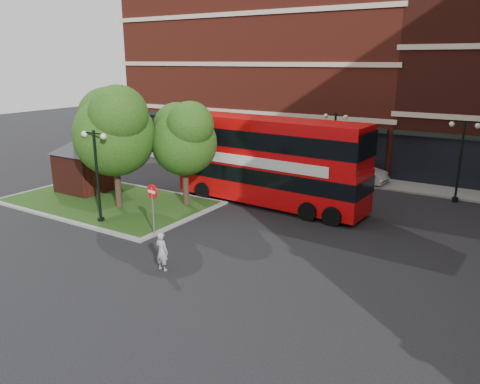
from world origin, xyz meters
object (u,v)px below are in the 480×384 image
Objects in this scene: bus at (269,156)px; car_silver at (325,169)px; woman at (162,251)px; car_white at (353,171)px.

bus is 3.03× the size of car_silver.
bus is 10.75m from woman.
woman is at bearing -173.68° from car_silver.
bus is at bearing 167.36° from car_white.
car_silver is (-0.29, 18.47, -0.15)m from woman.
woman reaches higher than car_silver.
bus is at bearing -177.67° from car_silver.
bus is 7.27× the size of woman.
car_white reaches higher than car_silver.
car_silver is (0.43, 7.97, -2.31)m from bus.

